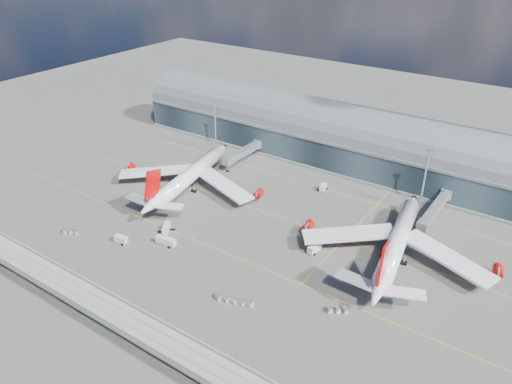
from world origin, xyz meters
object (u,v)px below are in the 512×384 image
Objects in this scene: service_truck_0 at (166,228)px; cargo_train_1 at (234,300)px; service_truck_2 at (166,241)px; cargo_train_0 at (70,232)px; service_truck_4 at (323,188)px; cargo_train_2 at (337,310)px; service_truck_3 at (315,248)px; airliner_left at (189,176)px; service_truck_5 at (208,174)px; service_truck_1 at (121,239)px; floodlight_mast_left at (215,125)px; floodlight_mast_right at (425,179)px; airliner_right at (397,244)px.

service_truck_0 reaches higher than cargo_train_1.
service_truck_2 is 1.16× the size of cargo_train_0.
service_truck_4 is 73.58m from cargo_train_2.
cargo_train_2 is at bearing -43.36° from service_truck_3.
service_truck_3 is at bearing 75.85° from cargo_train_2.
airliner_left reaches higher than service_truck_5.
service_truck_1 is 78.09m from cargo_train_2.
airliner_left is at bearing 84.23° from service_truck_0.
floodlight_mast_left reaches higher than cargo_train_2.
cargo_train_2 is at bearing -90.26° from floodlight_mast_right.
service_truck_1 reaches higher than cargo_train_0.
service_truck_2 is at bearing 127.20° from cargo_train_2.
service_truck_4 reaches higher than cargo_train_0.
floodlight_mast_right is at bearing -52.94° from service_truck_5.
airliner_left is at bearing -1.00° from service_truck_1.
floodlight_mast_left is 100.00m from floodlight_mast_right.
airliner_left is 65.52m from service_truck_3.
service_truck_0 is at bearing 121.95° from cargo_train_2.
cargo_train_1 is at bearing 151.48° from cargo_train_2.
airliner_right is 8.79× the size of service_truck_2.
airliner_left is 33.15m from service_truck_0.
service_truck_1 is (-77.65, -80.62, -12.28)m from floodlight_mast_right.
service_truck_1 reaches higher than cargo_train_2.
floodlight_mast_right is 88.41m from cargo_train_1.
service_truck_1 reaches higher than cargo_train_1.
service_truck_5 is at bearing 96.39° from cargo_train_2.
airliner_right is 56.88m from cargo_train_1.
service_truck_2 is (13.48, 8.01, 0.05)m from service_truck_1.
floodlight_mast_left is 111.52m from cargo_train_1.
floodlight_mast_left is 4.32× the size of service_truck_3.
service_truck_3 is (-23.62, -11.85, -4.16)m from airliner_right.
floodlight_mast_left is at bearing 52.60° from service_truck_5.
airliner_left is 5.61× the size of cargo_train_1.
service_truck_3 is (64.57, -10.18, -4.46)m from airliner_left.
service_truck_5 is 1.01× the size of cargo_train_2.
cargo_train_2 is (85.25, -45.94, -0.68)m from service_truck_5.
service_truck_2 is 1.25× the size of cargo_train_2.
service_truck_0 is at bearing 33.13° from service_truck_2.
service_truck_5 is at bearing -2.03° from service_truck_1.
airliner_left is 90.44m from cargo_train_2.
cargo_train_1 is at bearing -50.08° from airliner_left.
airliner_right is 10.77× the size of service_truck_0.
floodlight_mast_right is 4.32× the size of service_truck_3.
service_truck_2 reaches higher than service_truck_4.
airliner_left reaches higher than service_truck_2.
floodlight_mast_left is at bearing 81.87° from service_truck_0.
cargo_train_0 is 70.14m from cargo_train_1.
service_truck_4 is (61.85, -6.73, -12.31)m from floodlight_mast_left.
airliner_right is 10.81× the size of service_truck_5.
cargo_train_2 is (19.62, -22.45, -0.66)m from service_truck_3.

